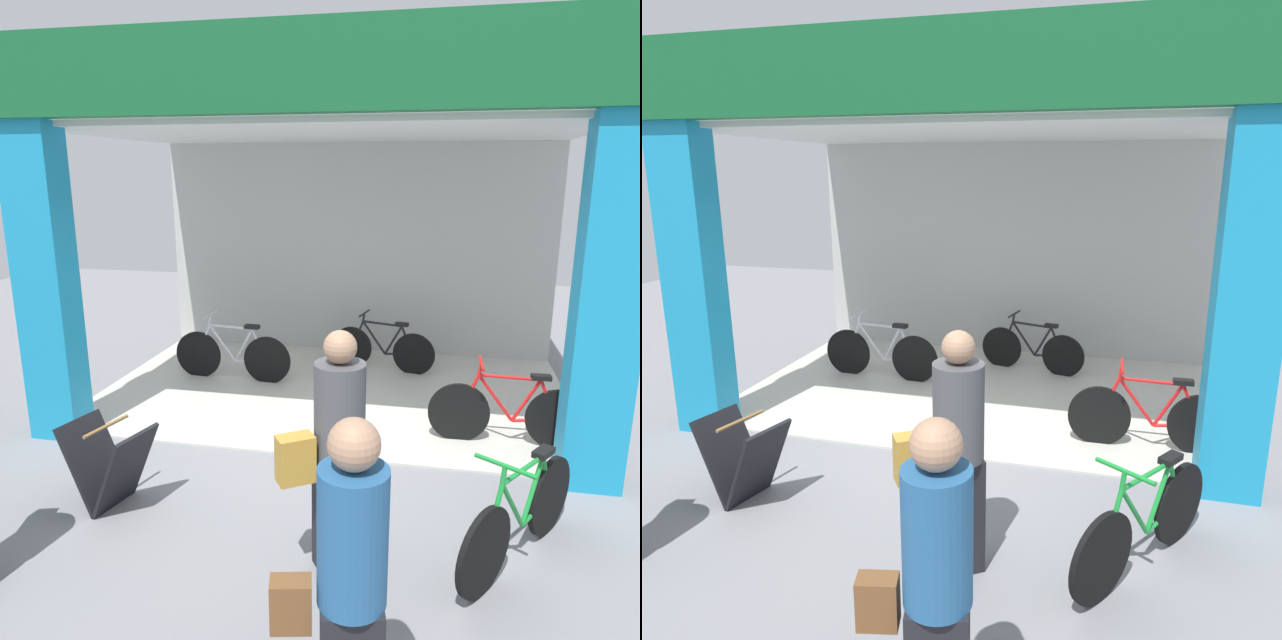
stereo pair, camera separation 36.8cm
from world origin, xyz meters
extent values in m
plane|color=gray|center=(0.00, 0.00, 0.00)|extent=(19.42, 19.42, 0.00)
cube|color=beige|center=(0.00, 1.79, 0.01)|extent=(5.71, 3.58, 0.02)
cube|color=#B7B7B2|center=(0.00, 3.58, 1.58)|extent=(5.71, 0.12, 3.16)
cube|color=#198CBF|center=(-2.60, 0.00, 1.58)|extent=(0.52, 0.36, 3.16)
cube|color=#198CBF|center=(2.60, 0.00, 1.58)|extent=(0.52, 0.36, 3.16)
cube|color=#14592D|center=(0.00, -0.15, 3.52)|extent=(5.91, 0.20, 0.71)
cube|color=silver|center=(0.00, 1.79, 3.13)|extent=(5.71, 3.58, 0.06)
cylinder|color=black|center=(0.95, 2.60, 0.29)|extent=(0.57, 0.16, 0.58)
cylinder|color=black|center=(0.08, 2.78, 0.29)|extent=(0.57, 0.16, 0.58)
cylinder|color=black|center=(0.75, 2.64, 0.27)|extent=(0.39, 0.11, 0.07)
cylinder|color=black|center=(0.67, 2.66, 0.46)|extent=(0.25, 0.08, 0.43)
cylinder|color=black|center=(0.40, 2.72, 0.46)|extent=(0.35, 0.10, 0.45)
cylinder|color=black|center=(0.51, 2.69, 0.67)|extent=(0.55, 0.14, 0.05)
cylinder|color=black|center=(0.86, 2.62, 0.48)|extent=(0.19, 0.07, 0.39)
cylinder|color=black|center=(0.16, 2.76, 0.48)|extent=(0.18, 0.07, 0.40)
cylinder|color=black|center=(0.24, 2.75, 0.74)|extent=(0.05, 0.04, 0.12)
cylinder|color=black|center=(0.25, 2.75, 0.80)|extent=(0.11, 0.40, 0.03)
cube|color=black|center=(0.78, 2.64, 0.69)|extent=(0.19, 0.12, 0.04)
cylinder|color=black|center=(2.45, 0.67, 0.31)|extent=(0.62, 0.05, 0.62)
cylinder|color=black|center=(1.50, 0.65, 0.31)|extent=(0.62, 0.05, 0.62)
cylinder|color=red|center=(2.23, 0.67, 0.29)|extent=(0.42, 0.04, 0.08)
cylinder|color=red|center=(2.14, 0.66, 0.49)|extent=(0.27, 0.04, 0.47)
cylinder|color=red|center=(1.84, 0.66, 0.50)|extent=(0.38, 0.04, 0.49)
cylinder|color=red|center=(1.97, 0.66, 0.72)|extent=(0.60, 0.05, 0.05)
cylinder|color=red|center=(2.35, 0.67, 0.51)|extent=(0.20, 0.04, 0.42)
cylinder|color=red|center=(1.59, 0.65, 0.52)|extent=(0.19, 0.04, 0.43)
cylinder|color=red|center=(1.68, 0.66, 0.79)|extent=(0.05, 0.03, 0.13)
cylinder|color=red|center=(1.69, 0.66, 0.85)|extent=(0.04, 0.43, 0.03)
cube|color=black|center=(2.26, 0.67, 0.74)|extent=(0.19, 0.10, 0.05)
cylinder|color=black|center=(-0.90, 1.88, 0.32)|extent=(0.63, 0.08, 0.63)
cylinder|color=black|center=(-1.88, 1.94, 0.32)|extent=(0.63, 0.08, 0.63)
cylinder|color=silver|center=(-1.13, 1.89, 0.29)|extent=(0.43, 0.06, 0.08)
cylinder|color=silver|center=(-1.22, 1.90, 0.50)|extent=(0.28, 0.05, 0.47)
cylinder|color=silver|center=(-1.52, 1.92, 0.50)|extent=(0.39, 0.06, 0.49)
cylinder|color=silver|center=(-1.40, 1.91, 0.73)|extent=(0.61, 0.07, 0.05)
cylinder|color=silver|center=(-1.01, 1.89, 0.52)|extent=(0.21, 0.05, 0.42)
cylinder|color=silver|center=(-1.78, 1.93, 0.53)|extent=(0.19, 0.05, 0.44)
cylinder|color=silver|center=(-1.69, 1.93, 0.80)|extent=(0.06, 0.04, 0.13)
cylinder|color=silver|center=(-1.68, 1.93, 0.87)|extent=(0.06, 0.44, 0.03)
cube|color=black|center=(-1.10, 1.89, 0.75)|extent=(0.20, 0.11, 0.05)
cylinder|color=black|center=(2.13, -0.83, 0.31)|extent=(0.38, 0.54, 0.62)
cylinder|color=black|center=(1.60, -1.64, 0.31)|extent=(0.38, 0.54, 0.62)
cylinder|color=#198C33|center=(2.01, -1.02, 0.29)|extent=(0.26, 0.37, 0.08)
cylinder|color=#198C33|center=(1.96, -1.09, 0.49)|extent=(0.18, 0.24, 0.47)
cylinder|color=#198C33|center=(1.79, -1.34, 0.50)|extent=(0.24, 0.34, 0.49)
cylinder|color=#198C33|center=(1.86, -1.24, 0.72)|extent=(0.36, 0.52, 0.05)
cylinder|color=#198C33|center=(2.07, -0.92, 0.51)|extent=(0.14, 0.19, 0.42)
cylinder|color=#198C33|center=(1.65, -1.56, 0.52)|extent=(0.13, 0.17, 0.43)
cylinder|color=#198C33|center=(1.70, -1.48, 0.79)|extent=(0.06, 0.06, 0.13)
cylinder|color=#198C33|center=(1.70, -1.48, 0.86)|extent=(0.38, 0.27, 0.03)
cube|color=black|center=(2.02, -0.99, 0.74)|extent=(0.18, 0.21, 0.05)
cube|color=black|center=(-1.50, -1.11, 0.36)|extent=(0.46, 0.54, 0.73)
cube|color=black|center=(-1.18, -1.20, 0.36)|extent=(0.46, 0.54, 0.73)
cylinder|color=olive|center=(-1.34, -1.16, 0.71)|extent=(0.14, 0.45, 0.03)
cylinder|color=#26598C|center=(0.92, -2.95, 1.23)|extent=(0.36, 0.36, 0.62)
sphere|color=tan|center=(0.92, -2.95, 1.65)|extent=(0.22, 0.22, 0.22)
cube|color=brown|center=(0.66, -3.01, 0.90)|extent=(0.20, 0.14, 0.24)
cube|color=black|center=(0.63, -1.54, 0.42)|extent=(0.39, 0.37, 0.84)
cylinder|color=#4C4C51|center=(0.63, -1.54, 1.17)|extent=(0.47, 0.47, 0.67)
sphere|color=tan|center=(0.63, -1.54, 1.61)|extent=(0.22, 0.22, 0.22)
cube|color=#BF8C33|center=(0.37, -1.71, 0.89)|extent=(0.28, 0.25, 0.32)
camera|label=1|loc=(1.21, -5.07, 2.71)|focal=32.85mm
camera|label=2|loc=(1.57, -4.99, 2.71)|focal=32.85mm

